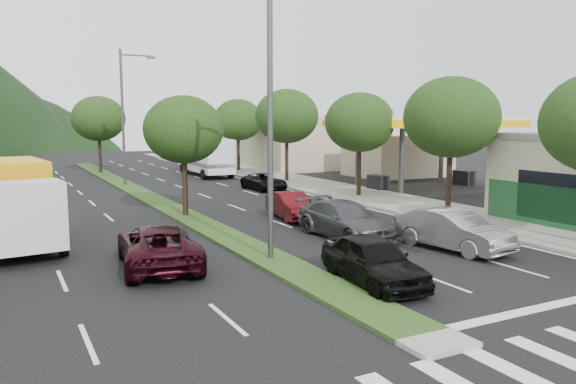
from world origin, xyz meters
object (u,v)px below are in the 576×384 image
streetlight_near (276,100)px  tree_med_near (184,130)px  car_queue_c (291,206)px  tree_med_far (98,119)px  streetlight_mid (125,111)px  sedan_silver (453,230)px  car_queue_a (373,260)px  box_truck (14,207)px  car_queue_d (264,182)px  car_queue_b (345,220)px  suv_maroon (158,246)px  tree_r_c (360,122)px  tree_r_e (238,120)px  tree_r_b (451,117)px  motorhome (206,156)px  tree_r_d (287,116)px

streetlight_near → tree_med_near: bearing=91.2°
car_queue_c → tree_med_far: bearing=105.6°
streetlight_near → streetlight_mid: bearing=90.0°
sedan_silver → car_queue_a: (-5.35, -2.29, -0.03)m
car_queue_a → box_truck: size_ratio=0.62×
car_queue_d → box_truck: 19.91m
car_queue_b → car_queue_c: (0.06, 5.00, -0.09)m
streetlight_mid → car_queue_d: (8.02, -6.83, -4.99)m
streetlight_mid → suv_maroon: (-3.94, -24.05, -4.85)m
tree_r_c → car_queue_d: size_ratio=1.52×
tree_r_c → tree_r_e: bearing=90.0°
tree_r_e → streetlight_mid: (-11.79, -7.00, 0.69)m
tree_r_e → tree_med_far: 12.65m
car_queue_d → tree_r_c: bearing=-60.8°
car_queue_c → box_truck: 12.46m
sedan_silver → suv_maroon: (-10.59, 2.66, -0.04)m
tree_r_b → car_queue_d: size_ratio=1.63×
tree_med_near → car_queue_a: bearing=-83.9°
suv_maroon → tree_r_b: bearing=-161.2°
tree_r_e → car_queue_a: size_ratio=1.54×
box_truck → motorhome: box_truck is taller
tree_r_d → tree_med_far: 18.44m
tree_r_b → tree_r_e: (0.00, 28.00, -0.14)m
tree_r_e → car_queue_b: size_ratio=1.29×
tree_r_c → tree_r_d: 10.01m
car_queue_a → car_queue_d: bearing=78.4°
streetlight_near → motorhome: (7.81, 29.84, -3.83)m
tree_r_c → streetlight_near: (-11.79, -12.00, 0.84)m
tree_med_far → sedan_silver: 38.56m
tree_r_d → suv_maroon: tree_r_d is taller
streetlight_near → tree_med_far: bearing=90.3°
tree_r_b → tree_med_far: bearing=110.6°
car_queue_a → motorhome: bearing=84.3°
tree_med_far → sedan_silver: size_ratio=1.48×
streetlight_mid → suv_maroon: size_ratio=1.90×
car_queue_b → car_queue_c: bearing=86.4°
tree_r_e → tree_med_far: tree_med_far is taller
tree_r_b → tree_r_c: 8.01m
tree_r_c → car_queue_b: bearing=-127.2°
sedan_silver → suv_maroon: size_ratio=0.89×
suv_maroon → tree_med_near: bearing=-104.6°
tree_med_near → box_truck: (-7.87, -3.50, -2.84)m
tree_r_e → tree_med_near: size_ratio=1.11×
tree_r_d → car_queue_b: (-7.52, -19.91, -4.43)m
box_truck → suv_maroon: bearing=120.1°
car_queue_d → tree_med_far: bearing=112.5°
motorhome → tree_med_near: bearing=-110.1°
tree_r_e → tree_r_c: bearing=-90.0°
sedan_silver → car_queue_c: bearing=97.1°
sedan_silver → car_queue_b: 4.49m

